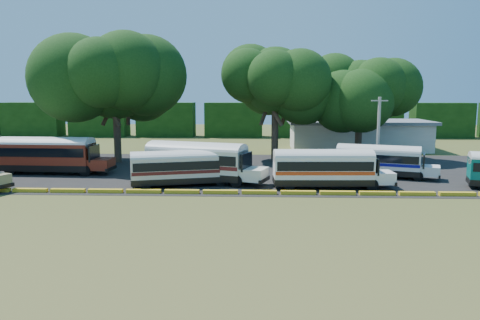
{
  "coord_description": "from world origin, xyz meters",
  "views": [
    {
      "loc": [
        4.46,
        -34.31,
        7.79
      ],
      "look_at": [
        2.81,
        6.0,
        1.93
      ],
      "focal_mm": 35.0,
      "sensor_mm": 36.0,
      "label": 1
    }
  ],
  "objects_px": {
    "bus_cream_west": "(179,166)",
    "bus_white_red": "(325,166)",
    "tree_west": "(115,79)",
    "bus_red": "(49,153)"
  },
  "relations": [
    {
      "from": "bus_cream_west",
      "to": "bus_white_red",
      "type": "height_order",
      "value": "bus_white_red"
    },
    {
      "from": "bus_cream_west",
      "to": "bus_white_red",
      "type": "xyz_separation_m",
      "value": [
        12.08,
        -0.34,
        0.12
      ]
    },
    {
      "from": "bus_cream_west",
      "to": "tree_west",
      "type": "xyz_separation_m",
      "value": [
        -9.15,
        13.2,
        7.57
      ]
    },
    {
      "from": "bus_red",
      "to": "tree_west",
      "type": "bearing_deg",
      "value": 63.08
    },
    {
      "from": "tree_west",
      "to": "bus_red",
      "type": "bearing_deg",
      "value": -119.37
    },
    {
      "from": "bus_red",
      "to": "bus_white_red",
      "type": "height_order",
      "value": "bus_red"
    },
    {
      "from": "bus_red",
      "to": "bus_cream_west",
      "type": "bearing_deg",
      "value": -19.83
    },
    {
      "from": "bus_white_red",
      "to": "tree_west",
      "type": "bearing_deg",
      "value": 145.09
    },
    {
      "from": "bus_cream_west",
      "to": "tree_west",
      "type": "distance_m",
      "value": 17.76
    },
    {
      "from": "bus_white_red",
      "to": "bus_red",
      "type": "bearing_deg",
      "value": 164.69
    }
  ]
}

